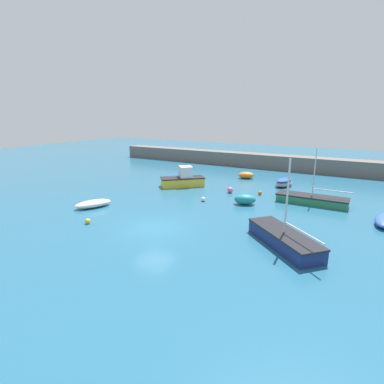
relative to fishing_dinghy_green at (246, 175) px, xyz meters
The scene contains 13 objects.
ground_plane 18.69m from the fishing_dinghy_green, 89.05° to the right, with size 120.00×120.00×0.20m, color #235B7A.
harbor_breakwater 8.58m from the fishing_dinghy_green, 87.92° to the left, with size 50.64×2.50×1.96m, color #66605B.
fishing_dinghy_green is the anchor object (origin of this frame).
rowboat_with_red_cover 5.24m from the fishing_dinghy_green, 19.60° to the right, with size 1.91×3.10×0.83m.
dinghy_near_pier 10.90m from the fishing_dinghy_green, 70.23° to the right, with size 2.12×1.73×0.88m.
sailboat_short_mast 19.21m from the fishing_dinghy_green, 63.16° to the right, with size 5.26×5.01×5.23m.
motorboat_with_cabin 8.50m from the fishing_dinghy_green, 121.92° to the right, with size 4.56×4.47×2.17m.
open_tender_yellow 18.83m from the fishing_dinghy_green, 111.84° to the right, with size 2.33×3.23×0.62m.
sailboat_twin_hulled 11.23m from the fishing_dinghy_green, 39.69° to the right, with size 6.06×1.79×4.85m.
mooring_buoy_pink 7.33m from the fishing_dinghy_green, 82.04° to the right, with size 0.58×0.58×0.58m, color #EA668C.
mooring_buoy_yellow 20.85m from the fishing_dinghy_green, 101.96° to the right, with size 0.38×0.38×0.38m, color yellow.
mooring_buoy_white 11.26m from the fishing_dinghy_green, 89.36° to the right, with size 0.40×0.40×0.40m, color white.
mooring_buoy_orange 7.55m from the fishing_dinghy_green, 59.53° to the right, with size 0.37×0.37×0.37m, color orange.
Camera 1 is at (11.93, -15.33, 7.60)m, focal length 28.00 mm.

